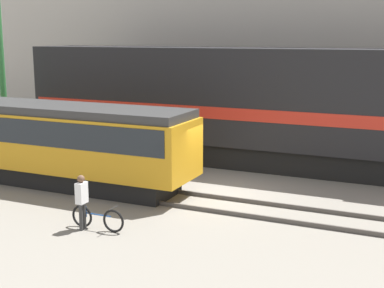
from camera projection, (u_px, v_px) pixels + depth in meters
The scene contains 8 objects.
ground_plane at pixel (209, 194), 19.10m from camera, with size 120.00×120.00×0.00m, color gray.
track_near at pixel (196, 201), 18.05m from camera, with size 60.00×1.50×0.14m.
track_far at pixel (251, 163), 23.38m from camera, with size 60.00×1.51×0.14m.
freight_locomotive at pixel (241, 104), 23.09m from camera, with size 19.63×3.04×5.65m.
streetcar at pixel (45, 138), 20.26m from camera, with size 12.01×2.54×3.04m.
bicycle at pixel (98, 218), 15.50m from camera, with size 1.76×0.44×0.75m.
person at pixel (82, 197), 15.40m from camera, with size 0.23×0.36×1.64m.
utility_pole_left at pixel (0, 51), 24.22m from camera, with size 0.28×0.28×9.75m.
Camera 1 is at (7.00, -16.99, 5.56)m, focal length 50.00 mm.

